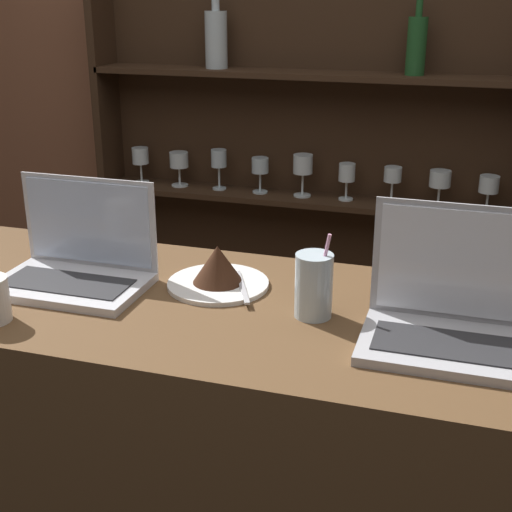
{
  "coord_description": "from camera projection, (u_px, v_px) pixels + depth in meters",
  "views": [
    {
      "loc": [
        0.53,
        -0.94,
        1.69
      ],
      "look_at": [
        0.14,
        0.32,
        1.19
      ],
      "focal_mm": 50.0,
      "sensor_mm": 36.0,
      "label": 1
    }
  ],
  "objects": [
    {
      "name": "back_shelf",
      "position": [
        304.0,
        209.0,
        2.63
      ],
      "size": [
        1.55,
        0.18,
        1.76
      ],
      "color": "#332114",
      "rests_on": "ground_plane"
    },
    {
      "name": "laptop_far",
      "position": [
        458.0,
        314.0,
        1.27
      ],
      "size": [
        0.33,
        0.21,
        0.24
      ],
      "color": "#ADADB2",
      "rests_on": "bar_counter"
    },
    {
      "name": "laptop_near",
      "position": [
        77.0,
        261.0,
        1.52
      ],
      "size": [
        0.32,
        0.2,
        0.22
      ],
      "color": "silver",
      "rests_on": "bar_counter"
    },
    {
      "name": "bar_counter",
      "position": [
        196.0,
        512.0,
        1.66
      ],
      "size": [
        1.88,
        0.59,
        1.09
      ],
      "color": "brown",
      "rests_on": "ground_plane"
    },
    {
      "name": "water_glass",
      "position": [
        314.0,
        285.0,
        1.37
      ],
      "size": [
        0.07,
        0.07,
        0.17
      ],
      "color": "silver",
      "rests_on": "bar_counter"
    },
    {
      "name": "cake_plate",
      "position": [
        218.0,
        271.0,
        1.51
      ],
      "size": [
        0.22,
        0.22,
        0.09
      ],
      "color": "white",
      "rests_on": "bar_counter"
    },
    {
      "name": "back_wall",
      "position": [
        324.0,
        87.0,
        2.53
      ],
      "size": [
        7.0,
        0.06,
        2.7
      ],
      "color": "brown",
      "rests_on": "ground_plane"
    }
  ]
}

